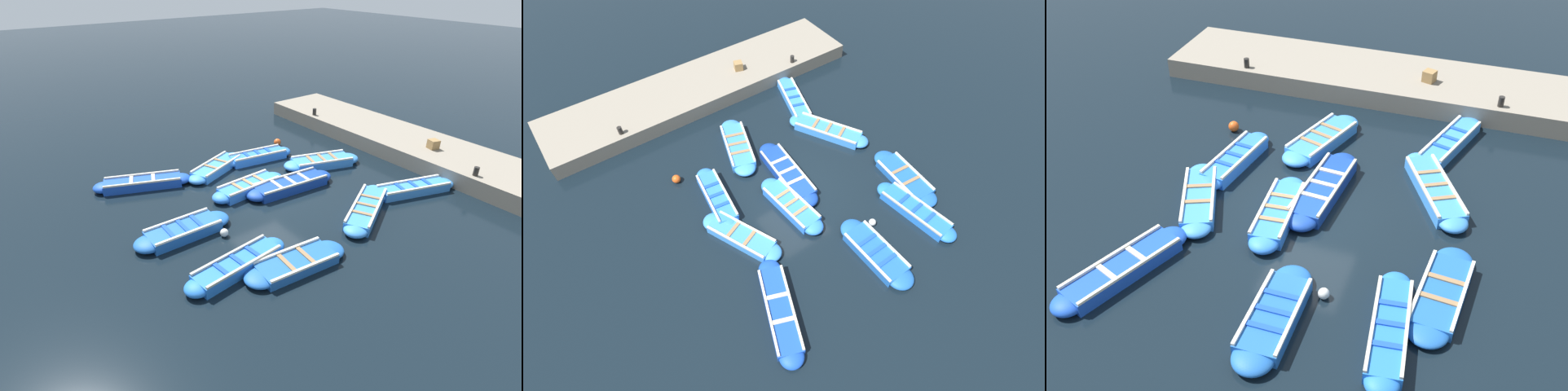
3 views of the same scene
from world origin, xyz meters
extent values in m
plane|color=black|center=(0.00, 0.00, 0.00)|extent=(120.00, 120.00, 0.00)
cube|color=#3884E0|center=(1.84, -3.25, 0.17)|extent=(3.04, 2.19, 0.35)
ellipsoid|color=#3884E0|center=(3.15, -2.54, 0.17)|extent=(1.11, 1.10, 0.35)
ellipsoid|color=#3884E0|center=(0.52, -3.96, 0.17)|extent=(1.11, 1.10, 0.35)
cube|color=beige|center=(1.65, -2.90, 0.38)|extent=(2.61, 1.46, 0.07)
cube|color=beige|center=(2.02, -3.60, 0.38)|extent=(2.61, 1.46, 0.07)
cube|color=olive|center=(2.39, -2.95, 0.37)|extent=(0.49, 0.74, 0.04)
cube|color=olive|center=(1.84, -3.25, 0.37)|extent=(0.49, 0.74, 0.04)
cube|color=olive|center=(1.28, -3.55, 0.37)|extent=(0.49, 0.74, 0.04)
cube|color=#3884E0|center=(-0.71, 2.95, 0.16)|extent=(2.69, 1.82, 0.33)
ellipsoid|color=#3884E0|center=(0.46, 3.45, 0.16)|extent=(1.09, 1.07, 0.33)
ellipsoid|color=#3884E0|center=(-1.88, 2.44, 0.16)|extent=(1.09, 1.07, 0.33)
cube|color=beige|center=(-0.87, 3.31, 0.36)|extent=(2.33, 1.07, 0.07)
cube|color=beige|center=(-0.56, 2.58, 0.36)|extent=(2.33, 1.07, 0.07)
cube|color=olive|center=(-0.38, 3.09, 0.35)|extent=(0.44, 0.76, 0.04)
cube|color=olive|center=(-1.05, 2.80, 0.35)|extent=(0.44, 0.76, 0.04)
cube|color=blue|center=(-3.62, -3.17, 0.17)|extent=(2.89, 1.15, 0.35)
ellipsoid|color=blue|center=(-2.22, -3.00, 0.17)|extent=(0.86, 0.84, 0.35)
ellipsoid|color=blue|center=(-5.02, -3.34, 0.17)|extent=(0.86, 0.84, 0.35)
cube|color=#B2AD9E|center=(-3.66, -2.81, 0.38)|extent=(2.75, 0.41, 0.07)
cube|color=#B2AD9E|center=(-3.58, -3.53, 0.38)|extent=(2.75, 0.41, 0.07)
cube|color=#1947B7|center=(-3.03, -3.10, 0.37)|extent=(0.22, 0.73, 0.04)
cube|color=#1947B7|center=(-3.62, -3.17, 0.37)|extent=(0.22, 0.73, 0.04)
cube|color=#1947B7|center=(-4.21, -3.24, 0.37)|extent=(0.22, 0.73, 0.04)
cube|color=#3884E0|center=(3.35, 0.64, 0.18)|extent=(2.78, 1.75, 0.37)
ellipsoid|color=#3884E0|center=(4.58, 0.24, 0.18)|extent=(1.19, 1.17, 0.37)
ellipsoid|color=#3884E0|center=(2.11, 1.04, 0.18)|extent=(1.19, 1.17, 0.37)
cube|color=silver|center=(3.49, 1.08, 0.40)|extent=(2.44, 0.85, 0.07)
cube|color=silver|center=(3.21, 0.20, 0.40)|extent=(2.44, 0.85, 0.07)
cube|color=olive|center=(3.87, 0.47, 0.39)|extent=(0.40, 0.88, 0.04)
cube|color=olive|center=(3.35, 0.64, 0.39)|extent=(0.40, 0.88, 0.04)
cube|color=olive|center=(2.82, 0.81, 0.39)|extent=(0.40, 0.88, 0.04)
cube|color=navy|center=(0.81, -0.23, 0.19)|extent=(3.10, 1.17, 0.38)
ellipsoid|color=navy|center=(2.32, -0.35, 0.19)|extent=(0.96, 0.93, 0.38)
ellipsoid|color=navy|center=(-0.71, -0.12, 0.19)|extent=(0.96, 0.93, 0.38)
cube|color=#B2AD9E|center=(0.84, 0.20, 0.41)|extent=(2.97, 0.31, 0.07)
cube|color=#B2AD9E|center=(0.77, -0.66, 0.41)|extent=(2.97, 0.31, 0.07)
cube|color=beige|center=(1.45, -0.28, 0.40)|extent=(0.20, 0.84, 0.04)
cube|color=beige|center=(0.81, -0.23, 0.40)|extent=(0.20, 0.84, 0.04)
cube|color=beige|center=(0.16, -0.18, 0.40)|extent=(0.20, 0.84, 0.04)
cube|color=blue|center=(-0.62, 0.60, 0.18)|extent=(2.57, 1.07, 0.37)
ellipsoid|color=blue|center=(0.63, 0.70, 0.18)|extent=(0.89, 0.87, 0.37)
ellipsoid|color=blue|center=(-1.88, 0.51, 0.18)|extent=(0.89, 0.87, 0.37)
cube|color=beige|center=(-0.66, 1.00, 0.40)|extent=(2.46, 0.27, 0.07)
cube|color=beige|center=(-0.59, 0.21, 0.40)|extent=(2.46, 0.27, 0.07)
cube|color=olive|center=(-0.09, 0.65, 0.39)|extent=(0.20, 0.78, 0.04)
cube|color=olive|center=(-0.62, 0.60, 0.39)|extent=(0.20, 0.78, 0.04)
cube|color=olive|center=(-1.16, 0.56, 0.39)|extent=(0.20, 0.78, 0.04)
cube|color=#1E59AD|center=(-4.09, -0.64, 0.17)|extent=(2.41, 1.05, 0.35)
ellipsoid|color=#1E59AD|center=(-2.89, -0.63, 0.17)|extent=(0.99, 0.96, 0.35)
ellipsoid|color=#1E59AD|center=(-5.29, -0.65, 0.17)|extent=(0.99, 0.96, 0.35)
cube|color=silver|center=(-4.10, -0.17, 0.38)|extent=(2.35, 0.10, 0.07)
cube|color=silver|center=(-4.09, -1.12, 0.38)|extent=(2.35, 0.10, 0.07)
cube|color=#1947B7|center=(-3.58, -0.64, 0.37)|extent=(0.15, 0.91, 0.04)
cube|color=#1947B7|center=(-4.09, -0.64, 0.37)|extent=(0.15, 0.91, 0.04)
cube|color=#1947B7|center=(-4.60, -0.65, 0.37)|extent=(0.15, 0.91, 0.04)
cube|color=blue|center=(1.38, 2.79, 0.18)|extent=(2.70, 1.17, 0.36)
ellipsoid|color=blue|center=(2.67, 2.60, 0.18)|extent=(0.86, 0.84, 0.36)
ellipsoid|color=blue|center=(0.09, 2.97, 0.18)|extent=(0.86, 0.84, 0.36)
cube|color=beige|center=(1.44, 3.15, 0.40)|extent=(2.54, 0.44, 0.07)
cube|color=beige|center=(1.33, 2.43, 0.40)|extent=(2.54, 0.44, 0.07)
cube|color=#1947B7|center=(1.93, 2.71, 0.38)|extent=(0.24, 0.72, 0.04)
cube|color=#1947B7|center=(1.38, 2.79, 0.38)|extent=(0.24, 0.72, 0.04)
cube|color=#1947B7|center=(0.84, 2.87, 0.38)|extent=(0.24, 0.72, 0.04)
cube|color=#1947B7|center=(-3.87, 3.41, 0.18)|extent=(3.12, 1.90, 0.35)
ellipsoid|color=#1947B7|center=(-2.47, 2.86, 0.18)|extent=(1.05, 1.04, 0.35)
ellipsoid|color=#1947B7|center=(-5.27, 3.95, 0.18)|extent=(1.05, 1.04, 0.35)
cube|color=beige|center=(-3.73, 3.77, 0.39)|extent=(2.78, 1.14, 0.07)
cube|color=beige|center=(-4.01, 3.04, 0.39)|extent=(2.78, 1.14, 0.07)
cube|color=beige|center=(-3.47, 3.25, 0.37)|extent=(0.41, 0.76, 0.04)
cube|color=beige|center=(-4.27, 3.56, 0.37)|extent=(0.41, 0.76, 0.04)
cube|color=#3884E0|center=(4.53, -3.28, 0.17)|extent=(3.04, 1.63, 0.33)
ellipsoid|color=#3884E0|center=(5.93, -3.73, 0.17)|extent=(0.93, 0.91, 0.33)
ellipsoid|color=#3884E0|center=(3.13, -2.84, 0.17)|extent=(0.93, 0.91, 0.33)
cube|color=silver|center=(4.63, -2.95, 0.37)|extent=(2.77, 0.94, 0.07)
cube|color=silver|center=(4.42, -3.62, 0.37)|extent=(2.77, 0.94, 0.07)
cube|color=#1947B7|center=(5.13, -3.47, 0.35)|extent=(0.34, 0.70, 0.04)
cube|color=#1947B7|center=(4.53, -3.28, 0.35)|extent=(0.34, 0.70, 0.04)
cube|color=#1947B7|center=(3.93, -3.10, 0.35)|extent=(0.34, 0.70, 0.04)
cube|color=#1E59AD|center=(-2.16, -4.08, 0.15)|extent=(2.51, 1.24, 0.29)
ellipsoid|color=#1E59AD|center=(-0.95, -4.19, 0.15)|extent=(1.06, 1.04, 0.29)
ellipsoid|color=#1E59AD|center=(-3.37, -3.98, 0.15)|extent=(1.06, 1.04, 0.29)
cube|color=silver|center=(-2.12, -3.60, 0.33)|extent=(2.38, 0.28, 0.07)
cube|color=silver|center=(-2.20, -4.56, 0.33)|extent=(2.38, 0.28, 0.07)
cube|color=olive|center=(-1.82, -4.11, 0.31)|extent=(0.22, 0.92, 0.04)
cube|color=olive|center=(-2.50, -4.05, 0.31)|extent=(0.22, 0.92, 0.04)
cube|color=gray|center=(7.86, 0.00, 0.35)|extent=(3.45, 15.46, 0.71)
cylinder|color=black|center=(6.48, -4.59, 0.88)|extent=(0.20, 0.20, 0.35)
cylinder|color=black|center=(6.48, 4.59, 0.88)|extent=(0.20, 0.20, 0.35)
cube|color=olive|center=(7.54, -2.01, 0.91)|extent=(0.51, 0.51, 0.40)
sphere|color=silver|center=(-3.03, -1.47, 0.14)|extent=(0.28, 0.28, 0.28)
sphere|color=#E05119|center=(3.22, 3.68, 0.17)|extent=(0.35, 0.35, 0.35)
camera|label=1|loc=(-8.56, -11.11, 7.76)|focal=28.00mm
camera|label=2|loc=(-8.19, 6.30, 12.96)|focal=28.00mm
camera|label=3|loc=(-12.59, -4.35, 10.55)|focal=42.00mm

